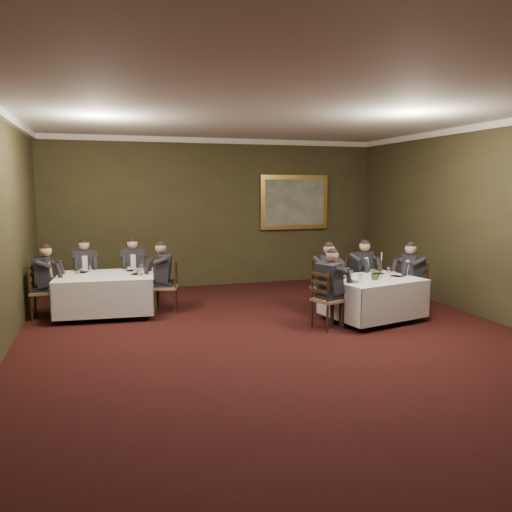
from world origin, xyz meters
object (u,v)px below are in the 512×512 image
table_second (106,291)px  centerpiece (376,272)px  candlestick (381,268)px  chair_main_backleft (325,298)px  chair_sec_backleft (86,291)px  diner_sec_backleft (85,280)px  diner_sec_endleft (43,291)px  diner_sec_endright (166,286)px  chair_sec_endright (167,297)px  diner_sec_backright (133,278)px  diner_main_backleft (326,287)px  chair_main_endright (413,299)px  diner_main_backright (361,282)px  chair_sec_backright (134,289)px  chair_main_endleft (327,312)px  painting (294,202)px  chair_sec_endleft (43,303)px  diner_main_endleft (328,298)px  chair_main_backright (360,294)px  diner_main_endright (413,287)px  table_main (372,296)px

table_second → centerpiece: bearing=-22.4°
candlestick → chair_main_backleft: bearing=140.3°
chair_sec_backleft → diner_sec_backleft: bearing=90.0°
diner_sec_endleft → candlestick: 6.13m
diner_sec_endright → centerpiece: size_ratio=5.25×
diner_sec_backleft → chair_sec_endright: bearing=140.4°
diner_sec_backright → diner_sec_endleft: size_ratio=1.00×
chair_main_backleft → diner_sec_backleft: size_ratio=0.74×
chair_main_backleft → centerpiece: (0.58, -0.83, 0.61)m
diner_main_backleft → centerpiece: 1.07m
chair_main_endright → chair_sec_backleft: same height
table_second → chair_main_backleft: bearing=-14.8°
diner_main_backright → chair_sec_backright: diner_main_backright is taller
chair_main_endleft → painting: painting is taller
chair_sec_endleft → diner_sec_backright: bearing=116.9°
chair_sec_endright → painting: 4.47m
diner_sec_backright → centerpiece: size_ratio=5.25×
candlestick → diner_main_backright: bearing=86.4°
diner_sec_backleft → diner_main_endleft: bearing=138.4°
diner_main_backright → diner_sec_endleft: bearing=-27.1°
diner_sec_backright → chair_main_backright: bearing=158.6°
centerpiece → candlestick: candlestick is taller
diner_main_backleft → chair_main_backright: 0.89m
chair_main_endleft → chair_sec_backright: size_ratio=1.00×
table_second → chair_main_endleft: size_ratio=1.85×
diner_sec_backright → diner_sec_endright: size_ratio=1.00×
diner_main_endright → diner_main_endleft: bearing=102.4°
chair_main_endleft → diner_main_endleft: bearing=90.0°
diner_sec_backright → chair_sec_backleft: bearing=-4.9°
chair_main_endright → diner_sec_endleft: size_ratio=0.74×
table_second → chair_sec_backleft: (-0.40, 0.94, -0.17)m
chair_main_backleft → diner_main_backleft: (0.00, -0.01, 0.23)m
diner_sec_backright → diner_main_endleft: bearing=137.6°
table_second → candlestick: bearing=-19.7°
table_main → chair_main_endleft: bearing=-167.3°
chair_sec_backleft → diner_sec_backright: (0.94, -0.09, 0.23)m
chair_main_backright → chair_sec_backright: bearing=-39.9°
diner_main_backleft → diner_sec_backleft: 4.79m
diner_main_backleft → chair_main_endleft: (-0.39, -0.92, -0.23)m
table_main → chair_main_endleft: 1.02m
table_second → diner_sec_endright: (1.09, -0.09, 0.06)m
chair_main_endleft → diner_main_endright: size_ratio=0.74×
diner_main_backright → centerpiece: 1.10m
chair_main_endleft → diner_sec_backleft: 4.92m
diner_main_backleft → diner_main_endright: same height
chair_sec_endright → diner_main_endleft: bearing=-113.9°
diner_main_endright → centerpiece: diner_main_endright is taller
chair_main_endright → diner_sec_backright: bearing=64.3°
chair_main_endleft → diner_main_endright: 2.02m
diner_main_backleft → diner_sec_backright: size_ratio=1.00×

